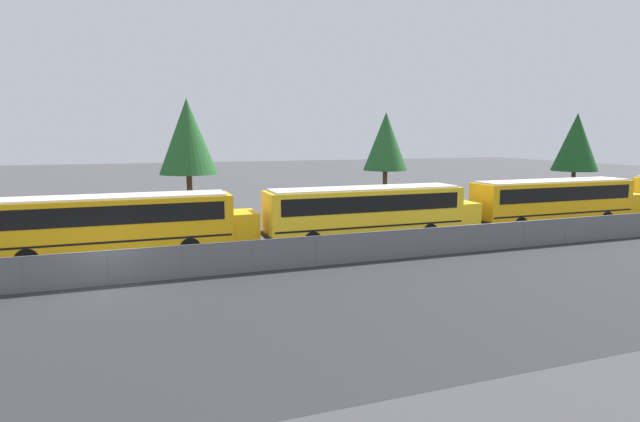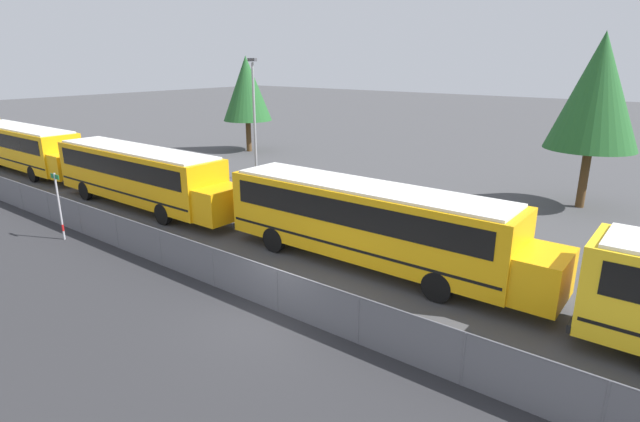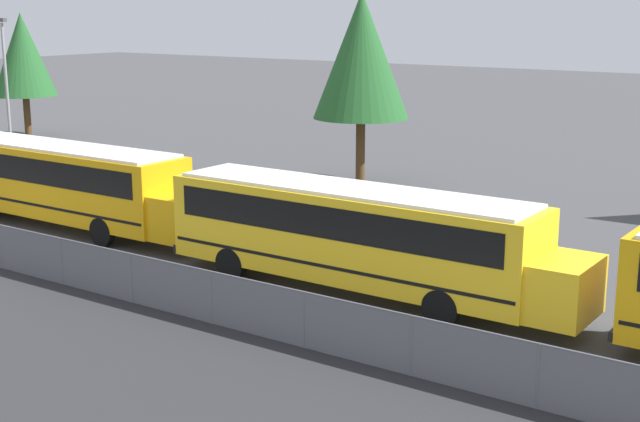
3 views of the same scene
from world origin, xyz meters
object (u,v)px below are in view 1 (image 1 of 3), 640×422
school_bus_5 (556,199)px  tree_0 (188,137)px  school_bus_4 (370,209)px  tree_1 (576,142)px  tree_3 (386,142)px  school_bus_3 (118,221)px

school_bus_5 → tree_0: tree_0 is taller
school_bus_4 → tree_1: bearing=26.4°
school_bus_5 → tree_3: 17.56m
school_bus_4 → tree_1: (32.04, 15.92, 3.56)m
school_bus_5 → tree_0: size_ratio=1.47×
tree_0 → tree_3: bearing=7.5°
school_bus_4 → tree_0: size_ratio=1.47×
school_bus_4 → tree_3: tree_3 is taller
school_bus_4 → tree_1: 35.95m
school_bus_5 → tree_1: 24.23m
tree_1 → tree_0: bearing=-177.7°
school_bus_3 → tree_0: bearing=71.2°
school_bus_3 → school_bus_4: 13.64m
tree_0 → tree_1: (40.97, 1.61, -0.60)m
school_bus_4 → school_bus_5: bearing=0.6°
tree_1 → tree_3: tree_1 is taller
school_bus_3 → tree_1: tree_1 is taller
tree_0 → tree_1: 41.00m
school_bus_3 → school_bus_5: same height
school_bus_5 → tree_3: bearing=105.2°
school_bus_4 → tree_0: (-8.93, 14.31, 4.16)m
school_bus_5 → tree_1: tree_1 is taller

